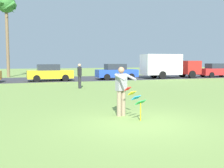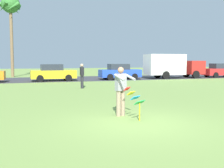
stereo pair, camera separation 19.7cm
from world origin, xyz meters
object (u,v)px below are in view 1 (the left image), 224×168
at_px(parked_car_yellow, 50,73).
at_px(parked_car_red, 216,70).
at_px(parked_truck_red_cab, 168,65).
at_px(parked_car_blue, 116,72).
at_px(palm_tree_right_near, 6,8).
at_px(person_walker_near, 80,75).
at_px(person_kite_flyer, 122,89).
at_px(kite_held, 136,99).

relative_size(parked_car_yellow, parked_car_red, 1.00).
relative_size(parked_car_yellow, parked_truck_red_cab, 0.63).
relative_size(parked_car_blue, palm_tree_right_near, 0.44).
xyz_separation_m(parked_car_blue, palm_tree_right_near, (-10.69, 8.03, 7.29)).
relative_size(palm_tree_right_near, person_walker_near, 5.53).
bearing_deg(palm_tree_right_near, person_kite_flyer, -79.52).
bearing_deg(parked_truck_red_cab, parked_car_yellow, -180.00).
distance_m(kite_held, person_walker_near, 10.48).
xyz_separation_m(parked_car_yellow, parked_truck_red_cab, (12.71, 0.00, 0.64)).
height_order(parked_car_red, palm_tree_right_near, palm_tree_right_near).
relative_size(parked_truck_red_cab, parked_car_red, 1.58).
xyz_separation_m(parked_truck_red_cab, palm_tree_right_near, (-16.68, 8.03, 6.65)).
bearing_deg(kite_held, palm_tree_right_near, 100.66).
bearing_deg(kite_held, parked_car_yellow, 92.97).
bearing_deg(person_walker_near, palm_tree_right_near, 108.67).
distance_m(parked_truck_red_cab, person_walker_near, 13.68).
distance_m(parked_car_yellow, parked_car_red, 19.27).
bearing_deg(person_walker_near, kite_held, -91.92).
height_order(person_kite_flyer, parked_truck_red_cab, parked_truck_red_cab).
bearing_deg(palm_tree_right_near, parked_truck_red_cab, -25.71).
bearing_deg(parked_car_blue, parked_car_yellow, -179.99).
xyz_separation_m(parked_car_blue, parked_car_red, (12.54, 0.00, 0.00)).
bearing_deg(parked_car_red, parked_car_blue, -180.00).
xyz_separation_m(palm_tree_right_near, person_walker_near, (5.25, -15.54, -7.13)).
bearing_deg(parked_car_yellow, person_kite_flyer, -87.65).
relative_size(person_kite_flyer, parked_car_red, 0.41).
height_order(parked_car_yellow, parked_truck_red_cab, parked_truck_red_cab).
xyz_separation_m(person_kite_flyer, kite_held, (0.23, -0.75, -0.24)).
height_order(kite_held, parked_car_yellow, parked_car_yellow).
bearing_deg(person_walker_near, parked_car_yellow, 99.70).
relative_size(parked_car_yellow, parked_car_blue, 1.01).
xyz_separation_m(person_kite_flyer, person_walker_near, (0.58, 9.73, -0.02)).
bearing_deg(kite_held, person_kite_flyer, 106.81).
height_order(parked_truck_red_cab, parked_car_red, parked_truck_red_cab).
xyz_separation_m(person_kite_flyer, parked_truck_red_cab, (12.01, 17.24, 0.46)).
relative_size(parked_car_blue, parked_car_red, 0.99).
relative_size(kite_held, person_walker_near, 0.62).
xyz_separation_m(person_kite_flyer, parked_car_blue, (6.01, 17.24, -0.18)).
bearing_deg(parked_car_blue, parked_car_red, 0.00).
distance_m(kite_held, parked_car_red, 25.68).
distance_m(kite_held, palm_tree_right_near, 27.47).
xyz_separation_m(parked_truck_red_cab, person_walker_near, (-11.43, -7.51, -0.48)).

